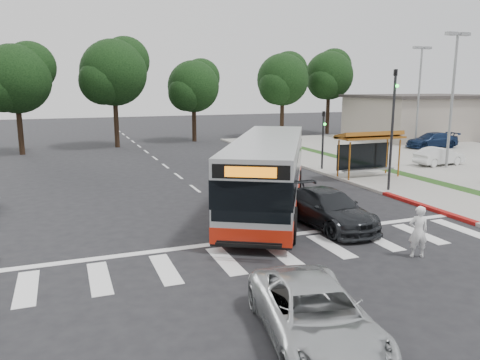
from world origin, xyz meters
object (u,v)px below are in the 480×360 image
transit_bus (268,174)px  dark_sedan (328,208)px  silver_suv_south (315,315)px  pedestrian (418,232)px

transit_bus → dark_sedan: transit_bus is taller
transit_bus → silver_suv_south: bearing=-79.7°
transit_bus → dark_sedan: (1.17, -3.46, -0.92)m
silver_suv_south → dark_sedan: bearing=67.4°
pedestrian → dark_sedan: 4.25m
pedestrian → dark_sedan: size_ratio=0.35×
dark_sedan → silver_suv_south: bearing=-126.9°
transit_bus → pedestrian: (2.10, -7.60, -0.77)m
transit_bus → dark_sedan: size_ratio=2.52×
transit_bus → silver_suv_south: transit_bus is taller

